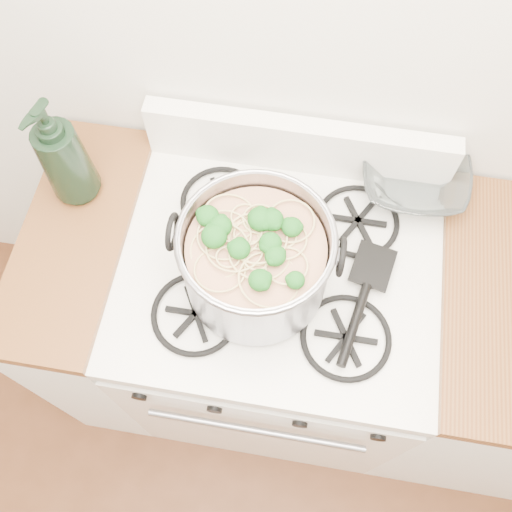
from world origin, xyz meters
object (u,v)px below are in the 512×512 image
object	(u,v)px
glass_bowl	(413,179)
bottle	(61,153)
stock_pot	(256,261)
spatula	(373,264)
gas_range	(274,331)

from	to	relation	value
glass_bowl	bottle	size ratio (longest dim) A/B	0.34
stock_pot	bottle	size ratio (longest dim) A/B	1.16
stock_pot	spatula	bearing A→B (deg)	16.58
gas_range	spatula	bearing A→B (deg)	8.31
spatula	bottle	bearing A→B (deg)	-175.79
bottle	gas_range	bearing A→B (deg)	3.46
stock_pot	gas_range	bearing A→B (deg)	43.96
gas_range	stock_pot	bearing A→B (deg)	-136.04
gas_range	glass_bowl	xyz separation A→B (m)	(0.29, 0.28, 0.50)
gas_range	bottle	size ratio (longest dim) A/B	3.00
stock_pot	glass_bowl	xyz separation A→B (m)	(0.34, 0.33, -0.09)
glass_bowl	bottle	xyz separation A→B (m)	(-0.81, -0.15, 0.14)
stock_pot	bottle	distance (m)	0.51
stock_pot	bottle	xyz separation A→B (m)	(-0.47, 0.17, 0.05)
bottle	spatula	bearing A→B (deg)	9.63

